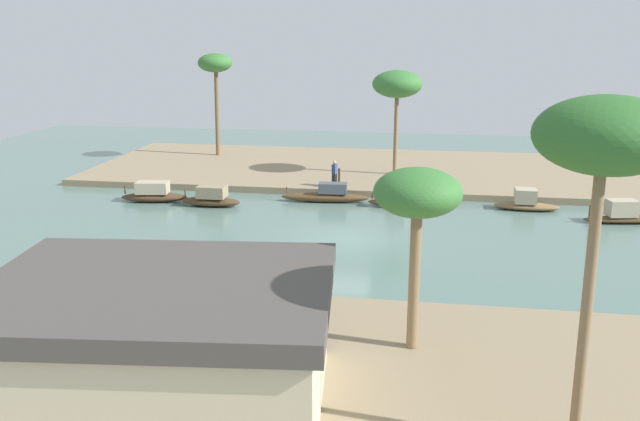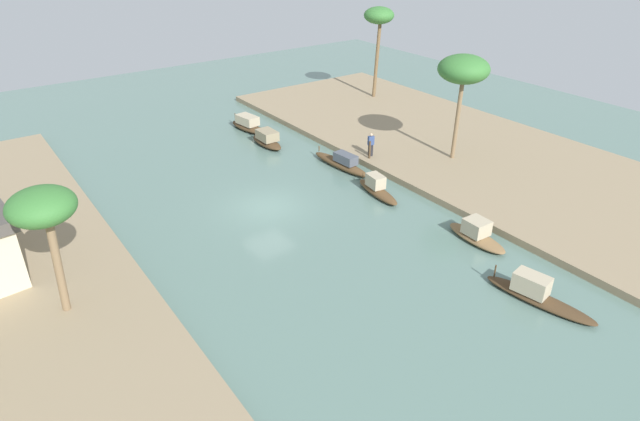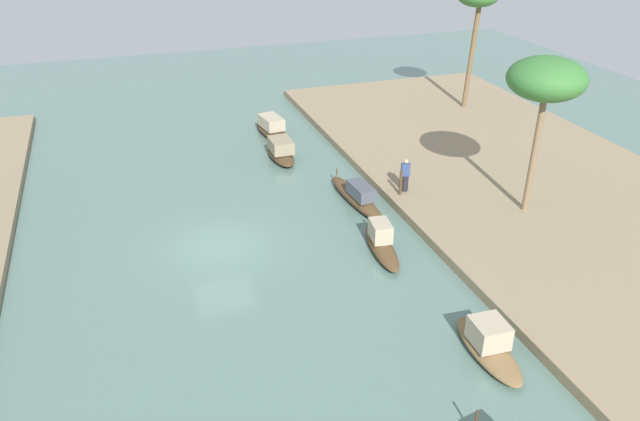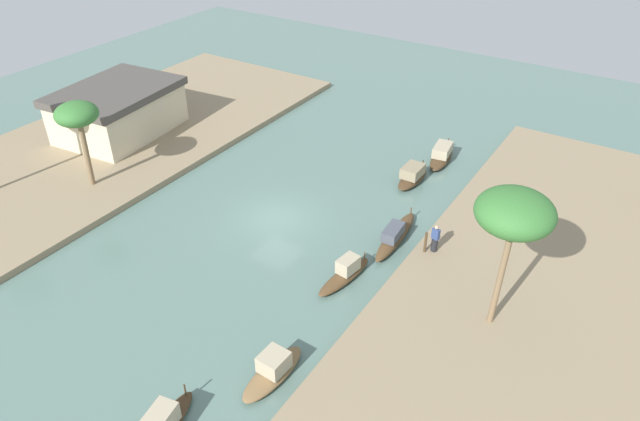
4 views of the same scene
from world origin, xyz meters
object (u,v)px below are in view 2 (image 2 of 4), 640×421
palm_tree_left_near (464,70)px  sampan_midstream (377,189)px  sampan_with_tall_canopy (342,163)px  mooring_post (370,150)px  sampan_open_hull (477,234)px  sampan_downstream_large (267,140)px  palm_tree_left_far (379,18)px  sampan_upstream_small (248,125)px  palm_tree_right_short (42,209)px  sampan_near_left_bank (536,293)px  person_on_near_bank (371,146)px

palm_tree_left_near → sampan_midstream: bearing=95.1°
sampan_with_tall_canopy → mooring_post: 2.08m
sampan_open_hull → mooring_post: (10.64, -1.93, 0.59)m
sampan_downstream_large → palm_tree_left_far: bearing=-73.9°
mooring_post → palm_tree_left_near: palm_tree_left_near is taller
sampan_midstream → sampan_upstream_small: size_ratio=0.97×
sampan_open_hull → palm_tree_left_far: palm_tree_left_far is taller
palm_tree_left_near → palm_tree_right_short: (-1.69, 24.72, -1.21)m
sampan_midstream → sampan_open_hull: bearing=-167.0°
sampan_midstream → palm_tree_right_short: 18.14m
sampan_downstream_large → palm_tree_left_near: palm_tree_left_near is taller
sampan_downstream_large → sampan_with_tall_canopy: size_ratio=0.66×
mooring_post → palm_tree_left_far: bearing=-42.3°
sampan_near_left_bank → sampan_with_tall_canopy: bearing=-17.1°
sampan_open_hull → palm_tree_right_short: bearing=74.5°
sampan_downstream_large → palm_tree_left_near: 14.21m
sampan_open_hull → palm_tree_left_near: size_ratio=0.53×
sampan_upstream_small → palm_tree_left_near: 16.69m
sampan_midstream → palm_tree_left_far: bearing=-32.8°
sampan_near_left_bank → mooring_post: (15.37, -3.73, 0.59)m
sampan_upstream_small → palm_tree_left_far: palm_tree_left_far is taller
sampan_midstream → palm_tree_left_far: size_ratio=0.51×
sampan_midstream → palm_tree_right_short: bearing=101.1°
sampan_open_hull → sampan_downstream_large: 17.50m
sampan_midstream → palm_tree_left_far: 19.96m
sampan_near_left_bank → person_on_near_bank: person_on_near_bank is taller
sampan_upstream_small → palm_tree_left_near: bearing=-157.4°
sampan_downstream_large → palm_tree_left_far: size_ratio=0.45×
sampan_upstream_small → mooring_post: mooring_post is taller
person_on_near_bank → sampan_midstream: bearing=-111.7°
sampan_near_left_bank → palm_tree_right_short: palm_tree_right_short is taller
sampan_upstream_small → mooring_post: size_ratio=3.34×
sampan_open_hull → palm_tree_right_short: palm_tree_right_short is taller
sampan_open_hull → mooring_post: 10.83m
sampan_upstream_small → mooring_post: bearing=-170.0°
sampan_open_hull → sampan_near_left_bank: (-4.73, 1.80, -0.01)m
palm_tree_left_far → sampan_near_left_bank: bearing=152.8°
sampan_open_hull → sampan_downstream_large: bearing=8.6°
sampan_with_tall_canopy → palm_tree_left_far: bearing=-53.0°
person_on_near_bank → mooring_post: person_on_near_bank is taller
sampan_upstream_small → person_on_near_bank: bearing=-167.5°
sampan_downstream_large → palm_tree_right_short: size_ratio=0.63×
sampan_downstream_large → palm_tree_left_far: 15.48m
palm_tree_left_near → sampan_upstream_small: bearing=30.7°
palm_tree_left_near → sampan_near_left_bank: bearing=145.7°
sampan_downstream_large → sampan_open_hull: bearing=-173.4°
sampan_downstream_large → palm_tree_left_far: (3.81, -13.47, 6.60)m
sampan_midstream → person_on_near_bank: size_ratio=2.46×
sampan_with_tall_canopy → palm_tree_left_near: palm_tree_left_near is taller
sampan_midstream → person_on_near_bank: 5.09m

